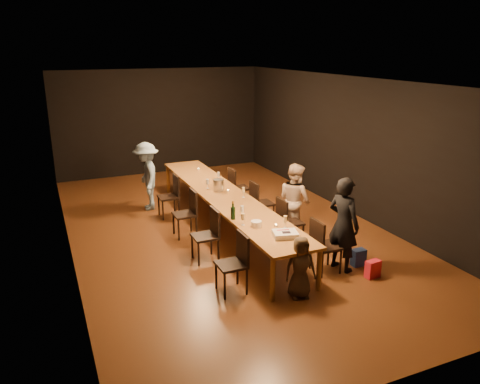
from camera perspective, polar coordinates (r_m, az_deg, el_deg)
name	(u,v)px	position (r m, az deg, el deg)	size (l,w,h in m)	color
ground	(225,229)	(9.68, -1.85, -4.56)	(10.00, 10.00, 0.00)	#492012
room_shell	(224,129)	(9.10, -1.98, 7.65)	(6.04, 10.04, 3.02)	black
table	(225,197)	(9.43, -1.89, -0.61)	(0.90, 6.00, 0.75)	#925B2A
chair_right_0	(326,246)	(7.91, 10.46, -6.44)	(0.42, 0.42, 0.93)	black
chair_right_1	(290,222)	(8.84, 6.16, -3.60)	(0.42, 0.42, 0.93)	black
chair_right_2	(262,203)	(9.84, 2.73, -1.30)	(0.42, 0.42, 0.93)	black
chair_right_3	(240,187)	(10.87, -0.06, 0.57)	(0.42, 0.42, 0.93)	black
chair_left_0	(231,264)	(7.16, -1.08, -8.76)	(0.42, 0.42, 0.93)	black
chair_left_1	(205,236)	(8.19, -4.31, -5.33)	(0.42, 0.42, 0.93)	black
chair_left_2	(185,214)	(9.25, -6.78, -2.65)	(0.42, 0.42, 0.93)	black
chair_left_3	(168,196)	(10.35, -8.73, -0.54)	(0.42, 0.42, 0.93)	black
woman_birthday	(343,224)	(7.92, 12.50, -3.85)	(0.59, 0.39, 1.61)	black
woman_tan	(295,200)	(9.20, 6.70, -0.99)	(0.71, 0.56, 1.47)	beige
man_blue	(147,176)	(10.83, -11.29, 1.89)	(1.01, 0.58, 1.56)	#7B9EBF
child	(300,267)	(7.08, 7.37, -9.10)	(0.47, 0.31, 0.96)	#413324
gift_bag_red	(373,269)	(8.02, 15.89, -9.02)	(0.25, 0.13, 0.29)	red
gift_bag_blue	(358,257)	(8.36, 14.22, -7.73)	(0.23, 0.16, 0.29)	#23459A
birthday_cake	(285,234)	(7.40, 5.54, -5.14)	(0.44, 0.39, 0.09)	white
plate_stack	(256,224)	(7.77, 2.00, -3.91)	(0.18, 0.18, 0.10)	white
champagne_bottle	(233,210)	(8.05, -0.86, -2.23)	(0.08, 0.08, 0.33)	black
ice_bucket	(218,185)	(9.66, -2.64, 0.86)	(0.22, 0.22, 0.24)	silver
wineglass_0	(243,219)	(7.81, 0.36, -3.36)	(0.06, 0.06, 0.21)	beige
wineglass_1	(285,222)	(7.74, 5.54, -3.63)	(0.06, 0.06, 0.21)	beige
wineglass_2	(242,211)	(8.17, 0.26, -2.39)	(0.06, 0.06, 0.21)	silver
wineglass_3	(243,192)	(9.22, 0.42, -0.05)	(0.06, 0.06, 0.21)	beige
wineglass_4	(207,184)	(9.82, -3.99, 1.01)	(0.06, 0.06, 0.21)	silver
wineglass_5	(219,176)	(10.35, -2.64, 1.90)	(0.06, 0.06, 0.21)	silver
tealight_near	(276,225)	(7.81, 4.41, -4.09)	(0.05, 0.05, 0.03)	#B2B7B2
tealight_mid	(228,191)	(9.63, -1.47, 0.17)	(0.05, 0.05, 0.03)	#B2B7B2
tealight_far	(199,169)	(11.34, -5.08, 2.79)	(0.05, 0.05, 0.03)	#B2B7B2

